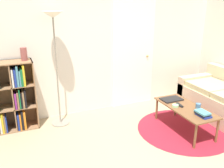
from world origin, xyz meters
TOP-DOWN VIEW (x-y plane):
  - wall_back at (0.03, 2.28)m, footprint 7.73×0.11m
  - rug at (0.97, 0.93)m, footprint 1.52×1.52m
  - floor_lamp at (-0.86, 1.96)m, footprint 0.33×0.33m
  - coffee_table at (0.95, 0.93)m, footprint 0.49×1.08m
  - laptop at (0.92, 1.27)m, footprint 0.36×0.24m
  - bowl at (0.80, 1.00)m, footprint 0.10×0.10m
  - book_stack_on_table at (0.97, 0.57)m, footprint 0.16×0.23m
  - cup at (1.11, 0.82)m, footprint 0.08×0.08m
  - remote at (0.90, 1.01)m, footprint 0.07×0.17m
  - vase_on_shelf at (-1.32, 2.07)m, footprint 0.10×0.10m

SIDE VIEW (x-z plane):
  - rug at x=0.97m, z-range 0.00..0.01m
  - coffee_table at x=0.95m, z-range 0.16..0.57m
  - remote at x=0.90m, z-range 0.41..0.43m
  - laptop at x=0.92m, z-range 0.41..0.43m
  - bowl at x=0.80m, z-range 0.41..0.45m
  - book_stack_on_table at x=0.97m, z-range 0.41..0.48m
  - cup at x=1.11m, z-range 0.41..0.48m
  - vase_on_shelf at x=-1.32m, z-range 1.13..1.33m
  - wall_back at x=0.03m, z-range -0.01..2.59m
  - floor_lamp at x=-0.86m, z-range 0.62..2.49m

